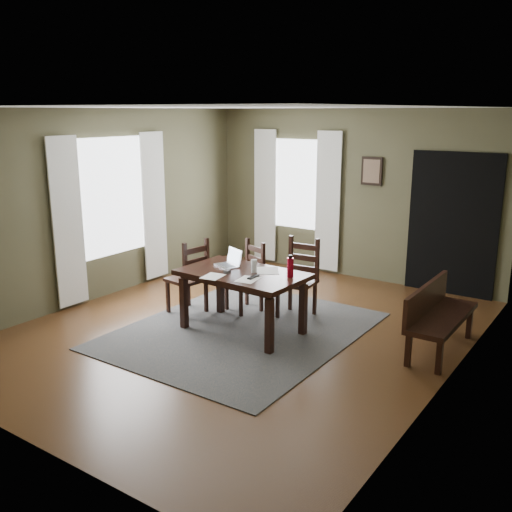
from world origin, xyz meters
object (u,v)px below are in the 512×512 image
Objects in this scene: chair_back_left at (247,277)px; water_bottle at (290,267)px; dining_table at (242,279)px; chair_end at (189,278)px; bench at (436,312)px; laptop at (230,262)px; chair_back_right at (299,279)px.

water_bottle is (0.99, -0.52, 0.42)m from chair_back_left.
dining_table is 1.51× the size of chair_end.
chair_end is 0.78m from chair_back_left.
chair_back_left is at bearing 92.60° from bench.
dining_table is 0.36m from laptop.
chair_back_left is 0.72m from chair_back_right.
laptop reaches higher than dining_table.
chair_back_right is 2.72× the size of laptop.
dining_table is 2.29m from bench.
chair_end reaches higher than laptop.
laptop is at bearing 179.77° from water_bottle.
chair_end is (-0.96, 0.11, -0.17)m from dining_table.
chair_end is 3.83× the size of water_bottle.
chair_back_left is at bearing 152.34° from water_bottle.
chair_end and water_bottle have the same top height.
bench is (2.54, 0.12, -0.01)m from chair_back_left.
water_bottle reaches higher than bench.
laptop is (-0.29, 0.14, 0.15)m from dining_table.
dining_table is at bearing 90.81° from chair_end.
bench is at bearing 22.10° from dining_table.
bench is 3.59× the size of laptop.
dining_table is at bearing -112.05° from chair_back_right.
bench is 5.11× the size of water_bottle.
chair_back_left is 0.70× the size of bench.
chair_back_right reaches higher than chair_end.
water_bottle is (0.31, -0.74, 0.38)m from chair_back_right.
chair_end is at bearing 102.05° from bench.
laptop is at bearing 100.15° from chair_end.
bench is 2.54m from laptop.
laptop is at bearing 155.84° from dining_table.
laptop is at bearing 104.57° from bench.
dining_table is 4.06× the size of laptop.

